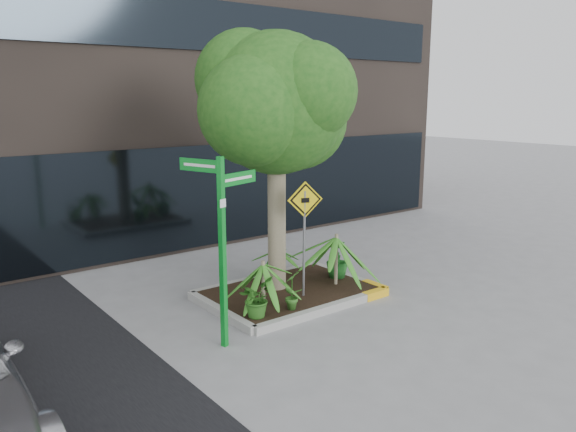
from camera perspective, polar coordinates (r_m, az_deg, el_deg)
ground at (r=10.92m, az=0.28°, el=-8.84°), size 80.00×80.00×0.00m
planter at (r=11.23m, az=0.35°, el=-7.71°), size 3.35×2.36×0.15m
tree at (r=10.70m, az=-1.27°, el=11.33°), size 3.43×3.05×5.15m
palm_front at (r=11.29m, az=4.95°, el=-2.16°), size 1.18×1.18×1.31m
palm_left at (r=10.04m, az=-2.55°, el=-4.89°), size 0.99×0.99×1.10m
palm_back at (r=11.86m, az=-0.99°, el=-3.46°), size 0.70×0.70×0.78m
shrub_a at (r=9.81m, az=-3.27°, el=-8.29°), size 0.85×0.85×0.68m
shrub_b at (r=11.87m, az=5.02°, el=-4.33°), size 0.65×0.65×0.82m
shrub_c at (r=10.10m, az=0.39°, el=-7.46°), size 0.52×0.52×0.74m
shrub_d at (r=11.64m, az=-1.10°, el=-4.61°), size 0.54×0.54×0.82m
street_sign_post at (r=8.70m, az=-6.76°, el=-1.50°), size 1.06×0.87×3.02m
cattle_sign at (r=10.44m, az=1.70°, el=-0.36°), size 0.65×0.25×2.22m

